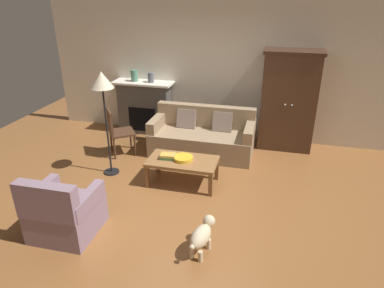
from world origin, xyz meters
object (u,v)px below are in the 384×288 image
coffee_table (182,163)px  fruit_bowl (183,158)px  floor_lamp (102,86)px  fireplace (145,107)px  book_stack (168,156)px  side_chair_wooden (117,129)px  mantel_vase_jade (134,76)px  mantel_vase_slate (151,78)px  dog (202,235)px  armoire (288,101)px  armchair_near_left (64,213)px  couch (202,137)px

coffee_table → fruit_bowl: bearing=44.3°
fruit_bowl → floor_lamp: 1.68m
fireplace → book_stack: (1.15, -1.94, -0.11)m
fruit_bowl → side_chair_wooden: size_ratio=0.35×
fireplace → mantel_vase_jade: (-0.18, -0.02, 0.67)m
mantel_vase_jade → mantel_vase_slate: size_ratio=1.20×
mantel_vase_jade → dog: size_ratio=0.42×
fireplace → fruit_bowl: 2.38m
armoire → side_chair_wooden: 3.27m
mantel_vase_jade → floor_lamp: 1.92m
side_chair_wooden → armchair_near_left: bearing=-81.2°
floor_lamp → mantel_vase_jade: bearing=98.5°
fireplace → mantel_vase_slate: mantel_vase_slate is taller
side_chair_wooden → fruit_bowl: bearing=-26.2°
fruit_bowl → book_stack: (-0.25, -0.01, 0.01)m
mantel_vase_jade → dog: mantel_vase_jade is taller
couch → armoire: bearing=23.7°
fruit_bowl → side_chair_wooden: (-1.48, 0.73, 0.06)m
couch → book_stack: 1.25m
side_chair_wooden → floor_lamp: floor_lamp is taller
fruit_bowl → mantel_vase_jade: size_ratio=1.32×
book_stack → side_chair_wooden: 1.44m
coffee_table → fruit_bowl: fruit_bowl is taller
armoire → mantel_vase_slate: (-2.77, 0.06, 0.27)m
fireplace → mantel_vase_slate: (0.18, -0.02, 0.65)m
mantel_vase_slate → armchair_near_left: size_ratio=0.22×
coffee_table → armoire: bearing=49.9°
mantel_vase_jade → floor_lamp: size_ratio=0.13×
fruit_bowl → mantel_vase_jade: 2.60m
book_stack → armchair_near_left: bearing=-119.1°
armoire → book_stack: armoire is taller
coffee_table → couch: bearing=87.3°
book_stack → armchair_near_left: (-0.88, -1.58, -0.14)m
armchair_near_left → fireplace: bearing=94.4°
fruit_bowl → armchair_near_left: 1.95m
fruit_bowl → dog: size_ratio=0.55×
book_stack → dog: bearing=-59.2°
mantel_vase_jade → armchair_near_left: bearing=-82.7°
side_chair_wooden → mantel_vase_slate: bearing=77.2°
floor_lamp → dog: bearing=-38.4°
mantel_vase_slate → armchair_near_left: bearing=-88.5°
dog → side_chair_wooden: bearing=133.6°
armchair_near_left → armoire: bearing=52.1°
armoire → book_stack: size_ratio=7.37×
armoire → dog: size_ratio=3.35×
fireplace → coffee_table: fireplace is taller
couch → side_chair_wooden: bearing=-163.3°
book_stack → coffee_table: bearing=1.2°
couch → side_chair_wooden: side_chair_wooden is taller
fruit_bowl → armchair_near_left: armchair_near_left is taller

